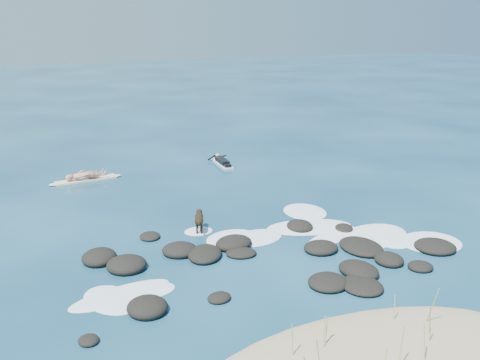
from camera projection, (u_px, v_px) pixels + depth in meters
name	position (u px, v px, depth m)	size (l,w,h in m)	color
ground	(240.00, 238.00, 19.74)	(160.00, 160.00, 0.00)	#0A2642
dune_grass	(375.00, 339.00, 12.47)	(4.49, 1.94, 1.22)	#91AA52
reef_rocks	(270.00, 258.00, 17.82)	(13.26, 7.50, 0.53)	black
breaking_foam	(295.00, 243.00, 19.26)	(13.91, 6.64, 0.12)	white
standing_surfer_rig	(85.00, 165.00, 26.28)	(3.58, 0.94, 2.03)	beige
paddling_surfer_rig	(222.00, 162.00, 29.45)	(1.13, 2.51, 0.44)	white
dog	(199.00, 219.00, 20.14)	(0.58, 1.22, 0.80)	black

